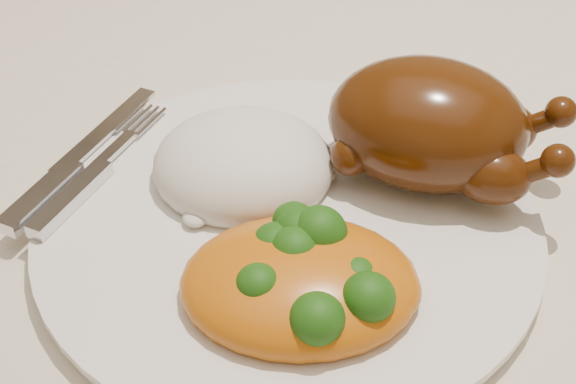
% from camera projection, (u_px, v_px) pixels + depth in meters
% --- Properties ---
extents(dining_table, '(1.60, 0.90, 0.76)m').
position_uv_depth(dining_table, '(451.00, 210.00, 0.67)').
color(dining_table, brown).
rests_on(dining_table, floor).
extents(tablecloth, '(1.73, 1.03, 0.18)m').
position_uv_depth(tablecloth, '(464.00, 140.00, 0.63)').
color(tablecloth, beige).
rests_on(tablecloth, dining_table).
extents(dinner_plate, '(0.40, 0.40, 0.01)m').
position_uv_depth(dinner_plate, '(288.00, 225.00, 0.50)').
color(dinner_plate, white).
rests_on(dinner_plate, tablecloth).
extents(roast_chicken, '(0.16, 0.10, 0.08)m').
position_uv_depth(roast_chicken, '(433.00, 125.00, 0.50)').
color(roast_chicken, '#461F07').
rests_on(roast_chicken, dinner_plate).
extents(rice_mound, '(0.14, 0.14, 0.06)m').
position_uv_depth(rice_mound, '(243.00, 166.00, 0.52)').
color(rice_mound, white).
rests_on(rice_mound, dinner_plate).
extents(mac_and_cheese, '(0.16, 0.14, 0.06)m').
position_uv_depth(mac_and_cheese, '(309.00, 280.00, 0.44)').
color(mac_and_cheese, orange).
rests_on(mac_and_cheese, dinner_plate).
extents(cutlery, '(0.04, 0.17, 0.01)m').
position_uv_depth(cutlery, '(76.00, 175.00, 0.52)').
color(cutlery, silver).
rests_on(cutlery, dinner_plate).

